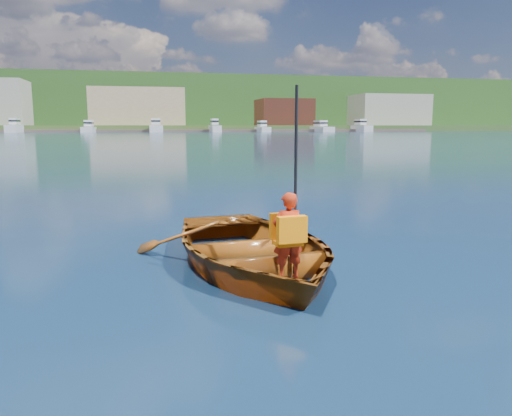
{
  "coord_description": "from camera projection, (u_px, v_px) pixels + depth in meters",
  "views": [
    {
      "loc": [
        -2.15,
        -7.18,
        1.84
      ],
      "look_at": [
        -0.8,
        -0.95,
        0.79
      ],
      "focal_mm": 35.0,
      "sensor_mm": 36.0,
      "label": 1
    }
  ],
  "objects": [
    {
      "name": "dock",
      "position": [
        180.0,
        131.0,
        151.95
      ],
      "size": [
        160.04,
        9.78,
        0.8
      ],
      "color": "brown",
      "rests_on": "ground"
    },
    {
      "name": "ground",
      "position": [
        294.0,
        247.0,
        7.67
      ],
      "size": [
        600.0,
        600.0,
        0.0
      ],
      "color": "#172C44",
      "rests_on": "ground"
    },
    {
      "name": "rowboat",
      "position": [
        251.0,
        248.0,
        6.53
      ],
      "size": [
        3.19,
        4.18,
        0.81
      ],
      "color": "brown",
      "rests_on": "ground"
    },
    {
      "name": "hillside_trees",
      "position": [
        111.0,
        87.0,
        241.82
      ],
      "size": [
        308.15,
        88.1,
        27.01
      ],
      "color": "#382314",
      "rests_on": "ground"
    },
    {
      "name": "marina_yachts",
      "position": [
        149.0,
        127.0,
        145.34
      ],
      "size": [
        142.24,
        13.29,
        4.23
      ],
      "color": "silver",
      "rests_on": "ground"
    },
    {
      "name": "waterfront_buildings",
      "position": [
        129.0,
        108.0,
        163.94
      ],
      "size": [
        202.0,
        16.0,
        14.0
      ],
      "color": "brown",
      "rests_on": "ground"
    },
    {
      "name": "child_paddler",
      "position": [
        288.0,
        233.0,
        5.67
      ],
      "size": [
        0.39,
        0.37,
        2.19
      ],
      "color": "red",
      "rests_on": "ground"
    },
    {
      "name": "shoreline",
      "position": [
        151.0,
        108.0,
        234.19
      ],
      "size": [
        400.0,
        140.0,
        22.0
      ],
      "color": "#3B5F29",
      "rests_on": "ground"
    }
  ]
}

